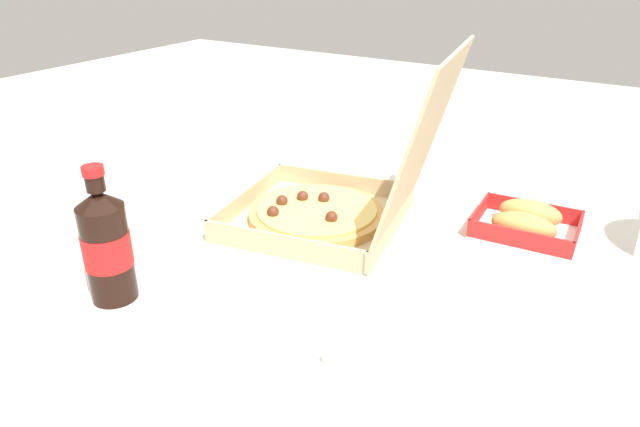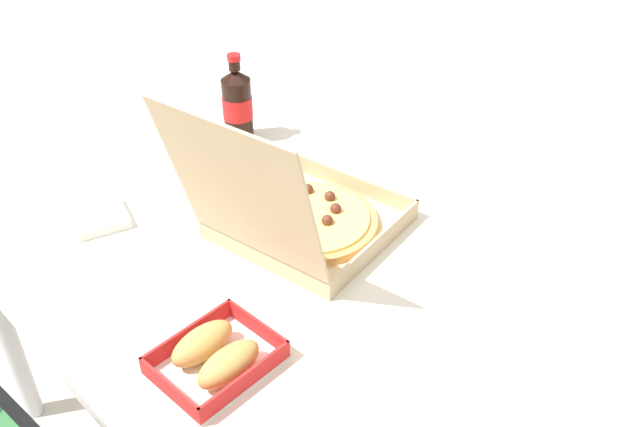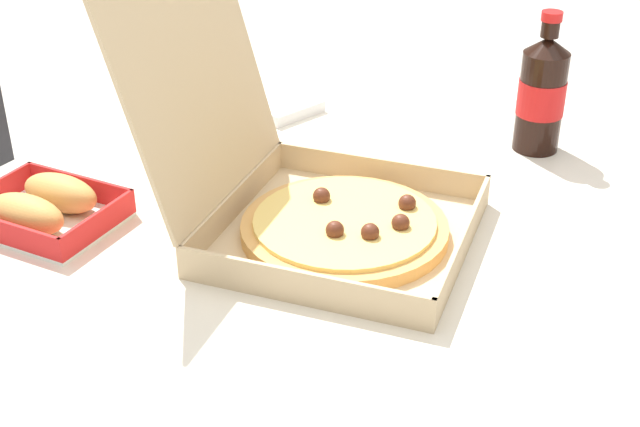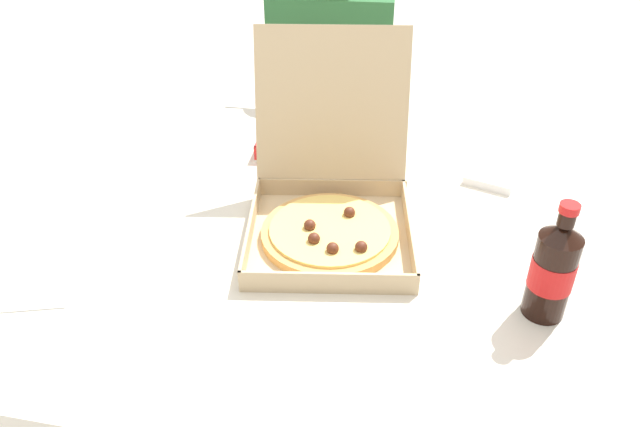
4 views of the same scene
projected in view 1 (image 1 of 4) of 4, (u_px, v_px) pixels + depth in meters
dining_table at (333, 246)px, 1.19m from camera, size 1.39×1.07×0.70m
pizza_box_open at (334, 202)px, 1.13m from camera, size 0.39×0.46×0.36m
bread_side_box at (527, 222)px, 1.10m from camera, size 0.16×0.20×0.06m
cola_bottle at (106, 245)px, 0.88m from camera, size 0.07×0.07×0.22m
paper_menu at (343, 132)px, 1.69m from camera, size 0.25×0.21×0.00m
napkin_pile at (380, 361)px, 0.76m from camera, size 0.14×0.14×0.02m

